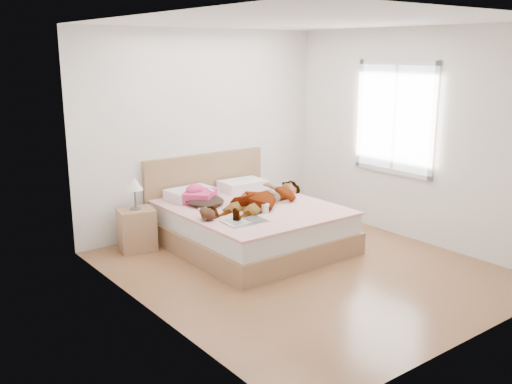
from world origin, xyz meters
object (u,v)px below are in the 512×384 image
Objects in this scene: coffee_mug at (265,208)px; plush_toy at (207,214)px; bed at (247,223)px; nightstand at (137,226)px; phone at (211,190)px; magazine at (245,221)px; woman at (264,195)px; towel at (199,195)px.

plush_toy is (-0.69, 0.15, 0.02)m from coffee_mug.
coffee_mug is (-0.04, -0.42, 0.29)m from bed.
phone is at bearing -24.02° from nightstand.
bed is (0.33, -0.29, -0.41)m from phone.
nightstand is at bearing 134.97° from phone.
magazine is at bearing -127.69° from bed.
woman is 0.92m from plush_toy.
magazine is at bearing -92.32° from towel.
coffee_mug is (0.40, 0.15, 0.04)m from magazine.
coffee_mug is at bearing -55.60° from woman.
phone is 0.60m from bed.
magazine is (-0.04, -1.02, -0.08)m from towel.
towel is at bearing 64.97° from plush_toy.
bed is at bearing -29.54° from nightstand.
magazine is at bearing -159.03° from coffee_mug.
phone is at bearing 53.79° from plush_toy.
nightstand is at bearing 120.09° from magazine.
phone reaches higher than coffee_mug.
phone is at bearing -149.67° from woman.
phone reaches higher than plush_toy.
woman is 0.64m from phone.
woman reaches higher than coffee_mug.
magazine is 0.43m from coffee_mug.
towel is at bearing 87.68° from magazine.
woman is at bearing -44.73° from towel.
plush_toy is (-0.33, -0.72, -0.02)m from towel.
bed is at bearing -48.42° from towel.
magazine is at bearing -59.91° from nightstand.
magazine is 1.95× the size of plush_toy.
nightstand reaches higher than phone.
towel is at bearing -155.75° from woman.
woman reaches higher than plush_toy.
magazine is (-0.11, -0.86, -0.17)m from phone.
towel is (-0.07, 0.16, -0.08)m from phone.
woman is 18.06× the size of phone.
coffee_mug is (0.29, -0.70, -0.12)m from phone.
towel is at bearing 131.58° from bed.
plush_toy reaches higher than magazine.
plush_toy is 0.28× the size of nightstand.
coffee_mug is at bearing -95.52° from bed.
phone is at bearing -67.04° from towel.
bed is at bearing 52.31° from magazine.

